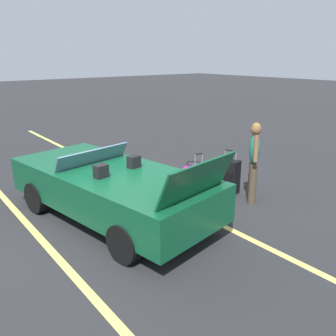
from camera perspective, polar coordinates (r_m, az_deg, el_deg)
ground_plane at (r=6.67m, az=-8.89°, el=-7.98°), size 80.00×80.00×0.00m
lot_line_near at (r=7.36m, az=0.29°, el=-5.21°), size 18.00×0.12×0.01m
lot_line_mid at (r=6.21m, az=-19.91°, el=-10.99°), size 18.00×0.12×0.01m
convertible_car at (r=6.59m, az=-10.22°, el=-2.80°), size 4.38×2.39×1.52m
suitcase_large_black at (r=7.75m, az=9.69°, el=-1.35°), size 0.53×0.39×0.95m
suitcase_medium_bright at (r=7.00m, az=3.55°, el=-3.76°), size 0.41×0.47×0.62m
suitcase_small_carryon at (r=8.04m, az=5.17°, el=-1.33°), size 0.29×0.38×0.78m
duffel_bag at (r=8.76m, az=4.15°, el=-0.32°), size 0.53×0.71×0.34m
traveler_person at (r=7.17m, az=13.83°, el=1.52°), size 0.48×0.49×1.65m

